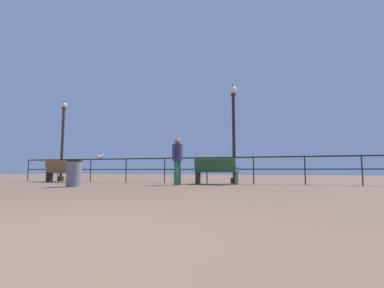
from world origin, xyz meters
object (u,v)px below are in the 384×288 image
object	(u,v)px
bench_far_left	(61,170)
seagull_on_rail	(100,157)
lamppost_center	(234,129)
person_by_bench	(177,158)
bench_near_left	(216,170)
trash_bin	(74,173)
lamppost_left	(62,141)

from	to	relation	value
bench_far_left	seagull_on_rail	world-z (taller)	seagull_on_rail
lamppost_center	person_by_bench	xyz separation A→B (m)	(-1.74, -1.77, -1.21)
bench_far_left	bench_near_left	bearing A→B (deg)	-0.02
bench_far_left	seagull_on_rail	size ratio (longest dim) A/B	3.74
bench_near_left	lamppost_center	world-z (taller)	lamppost_center
bench_near_left	person_by_bench	bearing A→B (deg)	-144.72
bench_far_left	seagull_on_rail	xyz separation A→B (m)	(1.46, 0.73, 0.62)
trash_bin	lamppost_center	bearing A→B (deg)	39.46
bench_near_left	lamppost_left	size ratio (longest dim) A/B	0.41
lamppost_left	lamppost_center	xyz separation A→B (m)	(8.35, -0.00, 0.21)
seagull_on_rail	bench_near_left	bearing A→B (deg)	-7.57
bench_far_left	person_by_bench	bearing A→B (deg)	-8.39
person_by_bench	bench_far_left	bearing A→B (deg)	171.61
lamppost_center	bench_near_left	bearing A→B (deg)	-120.46
person_by_bench	lamppost_center	bearing A→B (deg)	45.52
lamppost_center	bench_far_left	bearing A→B (deg)	-172.96
bench_far_left	person_by_bench	size ratio (longest dim) A/B	0.92
bench_far_left	lamppost_center	xyz separation A→B (m)	(7.49, 0.93, 1.65)
person_by_bench	seagull_on_rail	xyz separation A→B (m)	(-4.29, 1.58, 0.18)
lamppost_center	lamppost_left	bearing A→B (deg)	180.00
bench_near_left	bench_far_left	bearing A→B (deg)	179.98
seagull_on_rail	bench_far_left	bearing A→B (deg)	-153.55
lamppost_center	trash_bin	bearing A→B (deg)	-140.54
lamppost_center	seagull_on_rail	xyz separation A→B (m)	(-6.03, -0.20, -1.03)
trash_bin	bench_near_left	bearing A→B (deg)	35.07
person_by_bench	trash_bin	bearing A→B (deg)	-145.02
bench_far_left	trash_bin	xyz separation A→B (m)	(2.99, -2.78, -0.10)
bench_far_left	lamppost_left	size ratio (longest dim) A/B	0.38
bench_far_left	lamppost_center	size ratio (longest dim) A/B	0.38
bench_far_left	seagull_on_rail	distance (m)	1.74
bench_far_left	bench_near_left	size ratio (longest dim) A/B	0.94
person_by_bench	seagull_on_rail	distance (m)	4.58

